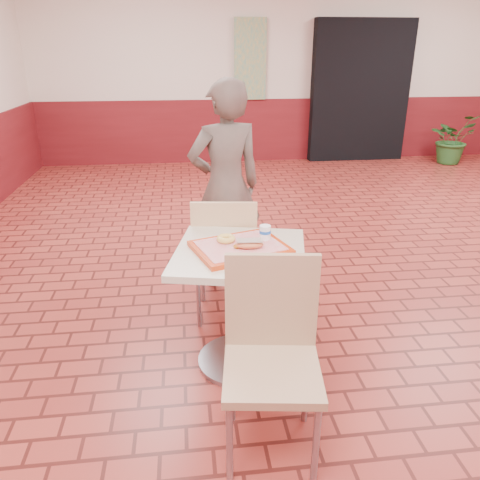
{
  "coord_description": "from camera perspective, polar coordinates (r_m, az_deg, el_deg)",
  "views": [
    {
      "loc": [
        -1.7,
        -2.78,
        1.77
      ],
      "look_at": [
        -1.42,
        -0.45,
        0.8
      ],
      "focal_mm": 35.0,
      "sensor_mm": 36.0,
      "label": 1
    }
  ],
  "objects": [
    {
      "name": "ring_donut",
      "position": [
        2.59,
        -1.73,
        0.17
      ],
      "size": [
        0.11,
        0.11,
        0.03
      ],
      "primitive_type": "torus",
      "rotation": [
        0.0,
        0.0,
        0.04
      ],
      "color": "#EFC457",
      "rests_on": "serving_tray"
    },
    {
      "name": "potted_plant",
      "position": [
        8.51,
        24.44,
        11.17
      ],
      "size": [
        0.88,
        0.82,
        0.8
      ],
      "primitive_type": "imported",
      "rotation": [
        0.0,
        0.0,
        0.32
      ],
      "color": "#265A24",
      "rests_on": "ground"
    },
    {
      "name": "long_john_donut",
      "position": [
        2.51,
        1.07,
        -0.51
      ],
      "size": [
        0.17,
        0.09,
        0.05
      ],
      "rotation": [
        0.0,
        0.0,
        -0.07
      ],
      "color": "#D76E3F",
      "rests_on": "serving_tray"
    },
    {
      "name": "room_shell",
      "position": [
        3.27,
        25.45,
        15.62
      ],
      "size": [
        8.01,
        10.01,
        3.01
      ],
      "color": "maroon",
      "rests_on": "ground"
    },
    {
      "name": "corridor_doorway",
      "position": [
        8.22,
        14.4,
        17.07
      ],
      "size": [
        1.6,
        0.22,
        2.2
      ],
      "primitive_type": "cube",
      "color": "black",
      "rests_on": "ground"
    },
    {
      "name": "chair_main_front",
      "position": [
        2.17,
        3.88,
        -12.92
      ],
      "size": [
        0.48,
        0.48,
        0.93
      ],
      "rotation": [
        0.0,
        0.0,
        -0.14
      ],
      "color": "tan",
      "rests_on": "ground"
    },
    {
      "name": "wainscot_band",
      "position": [
        3.5,
        22.76,
        -0.73
      ],
      "size": [
        8.0,
        10.0,
        1.0
      ],
      "color": "maroon",
      "rests_on": "ground"
    },
    {
      "name": "main_table",
      "position": [
        2.67,
        0.0,
        -6.01
      ],
      "size": [
        0.7,
        0.7,
        0.74
      ],
      "rotation": [
        0.0,
        0.0,
        -0.22
      ],
      "color": "beige",
      "rests_on": "ground"
    },
    {
      "name": "chair_main_back",
      "position": [
        3.11,
        -1.84,
        -1.69
      ],
      "size": [
        0.46,
        0.46,
        0.89
      ],
      "rotation": [
        0.0,
        0.0,
        3.02
      ],
      "color": "#DEB785",
      "rests_on": "ground"
    },
    {
      "name": "serving_tray",
      "position": [
        2.56,
        0.0,
        -0.94
      ],
      "size": [
        0.48,
        0.38,
        0.03
      ],
      "rotation": [
        0.0,
        0.0,
        0.31
      ],
      "color": "red",
      "rests_on": "main_table"
    },
    {
      "name": "paper_cup",
      "position": [
        2.62,
        3.07,
        0.96
      ],
      "size": [
        0.06,
        0.06,
        0.08
      ],
      "rotation": [
        0.0,
        0.0,
        -0.28
      ],
      "color": "white",
      "rests_on": "serving_tray"
    },
    {
      "name": "promo_poster",
      "position": [
        7.8,
        1.25,
        21.15
      ],
      "size": [
        0.5,
        0.03,
        1.2
      ],
      "primitive_type": "cube",
      "color": "gray",
      "rests_on": "wainscot_band"
    },
    {
      "name": "customer",
      "position": [
        3.57,
        -1.78,
        6.49
      ],
      "size": [
        0.66,
        0.51,
        1.58
      ],
      "primitive_type": "imported",
      "rotation": [
        0.0,
        0.0,
        3.4
      ],
      "color": "#60534B",
      "rests_on": "ground"
    }
  ]
}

